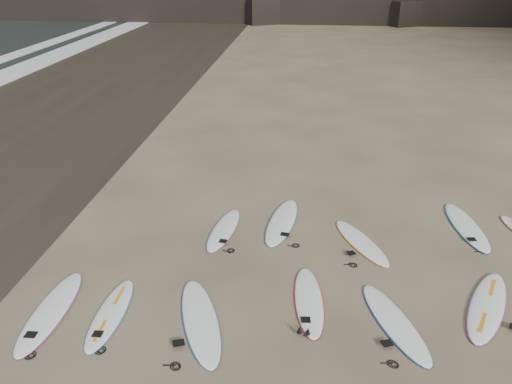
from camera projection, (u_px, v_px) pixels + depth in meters
ground at (340, 306)px, 10.23m from camera, size 240.00×240.00×0.00m
wet_sand at (7, 130)px, 20.39m from camera, size 12.00×200.00×0.01m
surfboard_0 at (110, 313)px, 9.96m from camera, size 0.56×2.28×0.08m
surfboard_1 at (200, 320)px, 9.77m from camera, size 1.54×2.76×0.10m
surfboard_2 at (309, 300)px, 10.33m from camera, size 0.77×2.39×0.08m
surfboard_3 at (395, 322)px, 9.72m from camera, size 1.42×2.53×0.09m
surfboard_4 at (487, 306)px, 10.17m from camera, size 1.69×2.65×0.09m
surfboard_5 at (224, 229)px, 12.99m from camera, size 0.85×2.34×0.08m
surfboard_6 at (282, 221)px, 13.36m from camera, size 1.05×2.73×0.10m
surfboard_7 at (361, 242)px, 12.41m from camera, size 1.53×2.34×0.08m
surfboard_8 at (466, 226)px, 13.12m from camera, size 0.91×2.69×0.09m
surfboard_11 at (51, 311)px, 10.03m from camera, size 0.69×2.68×0.10m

